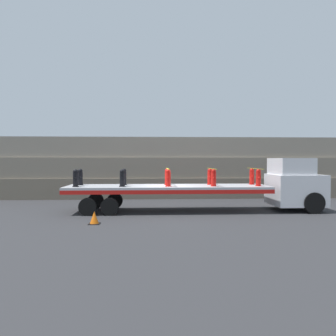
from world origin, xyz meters
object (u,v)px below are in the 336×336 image
at_px(fire_hydrant_red_near_3, 214,178).
at_px(fire_hydrant_red_near_4, 258,178).
at_px(fire_hydrant_black_near_0, 76,178).
at_px(fire_hydrant_black_near_1, 122,178).
at_px(fire_hydrant_black_far_0, 80,177).
at_px(fire_hydrant_red_far_3, 210,177).
at_px(fire_hydrant_black_far_1, 124,177).
at_px(fire_hydrant_red_far_2, 167,177).
at_px(traffic_cone, 94,218).
at_px(fire_hydrant_red_near_2, 168,178).
at_px(fire_hydrant_red_far_4, 252,177).
at_px(truck_cab, 296,184).
at_px(flatbed_trailer, 155,190).

relative_size(fire_hydrant_red_near_3, fire_hydrant_red_near_4, 1.00).
height_order(fire_hydrant_black_near_0, fire_hydrant_black_near_1, same).
xyz_separation_m(fire_hydrant_black_far_0, fire_hydrant_red_far_3, (6.97, 0.00, 0.00)).
xyz_separation_m(fire_hydrant_black_far_1, fire_hydrant_red_far_2, (2.32, 0.00, 0.00)).
xyz_separation_m(fire_hydrant_red_far_3, traffic_cone, (-5.58, -3.79, -1.52)).
bearing_deg(fire_hydrant_red_near_2, fire_hydrant_red_far_4, 13.27).
bearing_deg(fire_hydrant_red_far_4, fire_hydrant_red_near_2, -166.73).
bearing_deg(truck_cab, fire_hydrant_red_near_3, -173.15).
xyz_separation_m(fire_hydrant_black_near_0, fire_hydrant_black_far_1, (2.32, 1.10, 0.00)).
relative_size(fire_hydrant_black_near_1, fire_hydrant_red_near_2, 1.00).
bearing_deg(fire_hydrant_black_far_0, fire_hydrant_red_near_3, -8.93).
height_order(truck_cab, flatbed_trailer, truck_cab).
relative_size(fire_hydrant_black_far_1, traffic_cone, 1.65).
xyz_separation_m(flatbed_trailer, fire_hydrant_red_near_2, (0.69, -0.55, 0.68)).
bearing_deg(fire_hydrant_black_far_1, fire_hydrant_red_far_3, 0.00).
xyz_separation_m(fire_hydrant_red_near_4, fire_hydrant_red_far_4, (0.00, 1.10, 0.00)).
height_order(fire_hydrant_black_far_0, fire_hydrant_red_near_3, same).
relative_size(fire_hydrant_red_near_3, fire_hydrant_red_far_3, 1.00).
distance_m(fire_hydrant_black_far_0, fire_hydrant_red_far_3, 6.97).
distance_m(fire_hydrant_black_near_1, fire_hydrant_red_near_3, 4.65).
bearing_deg(fire_hydrant_red_near_4, traffic_cone, -161.17).
bearing_deg(fire_hydrant_black_far_0, fire_hydrant_red_near_4, -6.72).
relative_size(fire_hydrant_red_far_2, fire_hydrant_red_near_4, 1.00).
relative_size(fire_hydrant_red_near_4, traffic_cone, 1.65).
relative_size(fire_hydrant_black_near_1, fire_hydrant_red_near_4, 1.00).
xyz_separation_m(truck_cab, fire_hydrant_black_far_1, (-9.21, 0.55, 0.39)).
bearing_deg(truck_cab, fire_hydrant_red_far_4, 166.23).
bearing_deg(fire_hydrant_black_far_1, traffic_cone, -103.84).
bearing_deg(fire_hydrant_red_far_2, fire_hydrant_red_near_3, -25.25).
xyz_separation_m(flatbed_trailer, fire_hydrant_black_far_0, (-3.96, 0.55, 0.68)).
bearing_deg(fire_hydrant_red_far_2, fire_hydrant_red_far_4, 0.00).
height_order(flatbed_trailer, fire_hydrant_black_near_1, fire_hydrant_black_near_1).
bearing_deg(fire_hydrant_black_near_0, flatbed_trailer, 7.88).
height_order(fire_hydrant_black_far_1, traffic_cone, fire_hydrant_black_far_1).
distance_m(fire_hydrant_black_far_1, fire_hydrant_red_near_2, 2.57).
xyz_separation_m(fire_hydrant_red_near_3, fire_hydrant_red_near_4, (2.32, 0.00, 0.00)).
bearing_deg(traffic_cone, fire_hydrant_black_far_1, 76.16).
relative_size(fire_hydrant_red_far_2, fire_hydrant_red_far_3, 1.00).
relative_size(truck_cab, fire_hydrant_red_near_4, 3.16).
distance_m(fire_hydrant_black_near_1, fire_hydrant_black_far_1, 1.10).
relative_size(fire_hydrant_black_far_1, fire_hydrant_red_near_2, 1.00).
bearing_deg(fire_hydrant_black_far_0, traffic_cone, -69.87).
distance_m(fire_hydrant_red_far_4, traffic_cone, 8.90).
bearing_deg(fire_hydrant_red_far_4, traffic_cone, -154.38).
height_order(fire_hydrant_black_near_0, fire_hydrant_black_far_1, same).
relative_size(fire_hydrant_black_near_0, fire_hydrant_red_far_4, 1.00).
distance_m(fire_hydrant_black_far_0, fire_hydrant_red_near_3, 7.06).
relative_size(fire_hydrant_red_far_2, fire_hydrant_red_near_3, 1.00).
height_order(fire_hydrant_black_far_0, fire_hydrant_red_far_3, same).
distance_m(truck_cab, fire_hydrant_red_near_4, 2.33).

